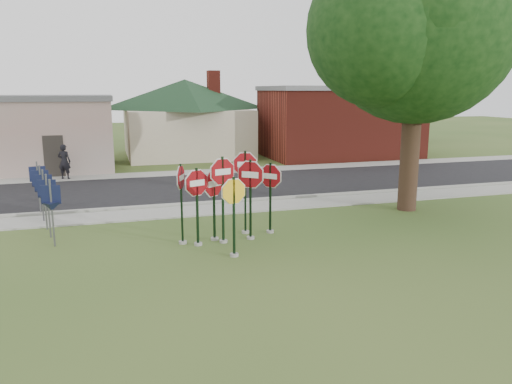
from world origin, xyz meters
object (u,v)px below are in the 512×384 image
object	(u,v)px
stop_sign_left	(197,196)
oak_tree	(418,24)
stop_sign_center	(223,187)
stop_sign_yellow	(234,207)
pedestrian	(64,162)

from	to	relation	value
stop_sign_left	oak_tree	xyz separation A→B (m)	(8.46, 2.13, 5.30)
stop_sign_center	stop_sign_left	distance (m)	0.81
stop_sign_center	stop_sign_yellow	size ratio (longest dim) A/B	1.17
stop_sign_center	stop_sign_left	xyz separation A→B (m)	(-0.78, -0.04, -0.22)
stop_sign_center	pedestrian	world-z (taller)	stop_sign_center
stop_sign_yellow	stop_sign_left	xyz separation A→B (m)	(-0.77, 1.27, 0.10)
stop_sign_center	pedestrian	distance (m)	13.77
stop_sign_yellow	oak_tree	distance (m)	9.99
stop_sign_center	stop_sign_yellow	distance (m)	1.35
oak_tree	pedestrian	distance (m)	17.74
stop_sign_yellow	oak_tree	bearing A→B (deg)	23.85
stop_sign_left	oak_tree	bearing A→B (deg)	14.10
stop_sign_center	oak_tree	size ratio (longest dim) A/B	0.25
stop_sign_left	pedestrian	size ratio (longest dim) A/B	1.37
stop_sign_left	stop_sign_yellow	bearing A→B (deg)	-58.71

